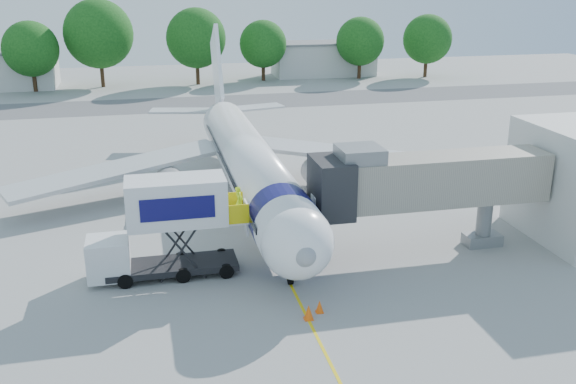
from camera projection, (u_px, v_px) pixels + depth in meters
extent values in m
plane|color=#989896|center=(258.00, 220.00, 42.74)|extent=(160.00, 160.00, 0.00)
cube|color=yellow|center=(258.00, 220.00, 42.74)|extent=(0.15, 70.00, 0.01)
cube|color=#59595B|center=(199.00, 103.00, 81.52)|extent=(120.00, 10.00, 0.01)
cylinder|color=white|center=(250.00, 165.00, 44.54)|extent=(3.70, 28.00, 3.70)
sphere|color=white|center=(297.00, 243.00, 31.62)|extent=(3.70, 3.70, 3.70)
sphere|color=gray|center=(305.00, 256.00, 30.19)|extent=(1.10, 1.10, 1.10)
cone|color=white|center=(220.00, 115.00, 60.24)|extent=(3.70, 6.00, 3.70)
cube|color=white|center=(217.00, 69.00, 59.81)|extent=(0.35, 7.26, 8.29)
cube|color=#B9BCBF|center=(357.00, 154.00, 49.89)|extent=(16.17, 9.32, 1.42)
cube|color=#B9BCBF|center=(119.00, 169.00, 46.11)|extent=(16.17, 9.32, 1.42)
cylinder|color=#999BA0|center=(320.00, 177.00, 47.63)|extent=(2.10, 3.60, 2.10)
cylinder|color=#999BA0|center=(170.00, 187.00, 45.32)|extent=(2.10, 3.60, 2.10)
cube|color=black|center=(299.00, 237.00, 31.20)|extent=(2.60, 1.39, 0.81)
cylinder|color=#0C0B4D|center=(284.00, 221.00, 34.39)|extent=(3.73, 2.00, 3.73)
cylinder|color=silver|center=(290.00, 271.00, 33.73)|extent=(0.16, 0.16, 1.50)
cylinder|color=black|center=(290.00, 279.00, 33.87)|extent=(0.25, 0.64, 0.64)
cylinder|color=black|center=(278.00, 184.00, 48.68)|extent=(0.35, 0.90, 0.90)
cylinder|color=black|center=(209.00, 189.00, 47.59)|extent=(0.35, 0.90, 0.90)
cube|color=#9B9584|center=(433.00, 180.00, 36.75)|extent=(13.60, 2.60, 2.80)
cube|color=black|center=(331.00, 187.00, 35.47)|extent=(2.00, 3.20, 3.20)
cube|color=slate|center=(360.00, 154.00, 35.23)|extent=(2.40, 2.40, 0.80)
cylinder|color=slate|center=(484.00, 222.00, 38.42)|extent=(0.90, 0.90, 3.00)
cube|color=slate|center=(482.00, 239.00, 38.79)|extent=(2.20, 1.20, 0.70)
cylinder|color=black|center=(468.00, 241.00, 38.60)|extent=(0.30, 0.70, 0.70)
cylinder|color=black|center=(495.00, 238.00, 38.97)|extent=(0.30, 0.70, 0.70)
cube|color=black|center=(173.00, 266.00, 34.84)|extent=(7.00, 2.30, 0.35)
cube|color=silver|center=(109.00, 258.00, 33.89)|extent=(2.20, 2.20, 2.10)
cube|color=black|center=(108.00, 250.00, 33.75)|extent=(1.90, 2.10, 0.70)
cube|color=silver|center=(176.00, 201.00, 33.73)|extent=(5.20, 2.40, 2.50)
cube|color=#0C0B4D|center=(178.00, 209.00, 32.61)|extent=(3.80, 0.04, 1.20)
cube|color=silver|center=(236.00, 217.00, 34.78)|extent=(1.10, 2.20, 0.10)
cube|color=yellow|center=(239.00, 215.00, 33.63)|extent=(1.10, 0.06, 1.10)
cube|color=yellow|center=(233.00, 202.00, 35.57)|extent=(1.10, 0.06, 1.10)
cylinder|color=black|center=(226.00, 271.00, 34.51)|extent=(0.80, 0.25, 0.80)
cylinder|color=black|center=(222.00, 256.00, 36.45)|extent=(0.80, 0.25, 0.80)
cylinder|color=black|center=(125.00, 281.00, 33.40)|extent=(0.80, 0.25, 0.80)
cylinder|color=black|center=(126.00, 264.00, 35.33)|extent=(0.80, 0.25, 0.80)
imported|color=#B0DF17|center=(239.00, 202.00, 34.53)|extent=(0.61, 0.72, 1.69)
cube|color=#0C0B4D|center=(286.00, 378.00, 24.28)|extent=(2.13, 1.92, 0.32)
cylinder|color=black|center=(319.00, 384.00, 25.15)|extent=(0.68, 0.36, 0.65)
cone|color=#FF5C0D|center=(309.00, 312.00, 30.39)|extent=(0.47, 0.47, 0.75)
cube|color=#FF5C0D|center=(309.00, 319.00, 30.50)|extent=(0.43, 0.43, 0.04)
cone|color=#FF5C0D|center=(320.00, 306.00, 31.03)|extent=(0.40, 0.40, 0.64)
cube|color=#FF5C0D|center=(319.00, 312.00, 31.13)|extent=(0.37, 0.37, 0.04)
cube|color=beige|center=(323.00, 60.00, 103.79)|extent=(16.00, 7.00, 5.00)
cube|color=slate|center=(324.00, 43.00, 102.94)|extent=(16.40, 7.40, 0.30)
cylinder|color=#382314|center=(34.00, 79.00, 89.33)|extent=(0.56, 0.56, 3.42)
sphere|color=#124513|center=(31.00, 49.00, 87.99)|extent=(7.59, 7.59, 7.59)
cylinder|color=#382314|center=(102.00, 72.00, 92.86)|extent=(0.56, 0.56, 4.39)
sphere|color=#124513|center=(99.00, 34.00, 91.14)|extent=(9.76, 9.76, 9.76)
cylinder|color=#382314|center=(198.00, 71.00, 95.13)|extent=(0.56, 0.56, 3.92)
sphere|color=#124513|center=(196.00, 38.00, 93.59)|extent=(8.72, 8.72, 8.72)
cylinder|color=#382314|center=(263.00, 70.00, 98.69)|extent=(0.56, 0.56, 3.22)
sphere|color=#124513|center=(263.00, 44.00, 97.42)|extent=(7.16, 7.16, 7.16)
cylinder|color=#382314|center=(359.00, 68.00, 100.53)|extent=(0.56, 0.56, 3.35)
sphere|color=#124513|center=(360.00, 41.00, 99.22)|extent=(7.43, 7.43, 7.43)
cylinder|color=#382314|center=(426.00, 66.00, 102.20)|extent=(0.56, 0.56, 3.44)
sphere|color=#124513|center=(427.00, 39.00, 100.85)|extent=(7.65, 7.65, 7.65)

